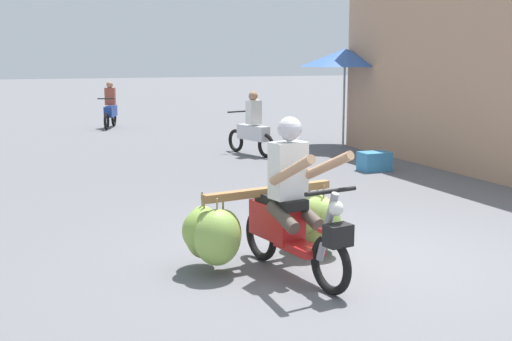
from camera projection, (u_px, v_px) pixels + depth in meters
name	position (u px, v px, depth m)	size (l,w,h in m)	color
ground_plane	(347.00, 260.00, 7.00)	(120.00, 120.00, 0.00)	slate
motorbike_main_loaded	(272.00, 221.00, 6.78)	(1.89, 1.94, 1.58)	black
motorbike_distant_ahead_left	(252.00, 129.00, 14.35)	(0.65, 1.58, 1.40)	black
motorbike_distant_ahead_right	(110.00, 109.00, 19.85)	(0.74, 1.55, 1.40)	black
market_umbrella_near_shop	(345.00, 58.00, 15.49)	(2.14, 2.14, 2.33)	#99999E
produce_crate	(374.00, 161.00, 12.45)	(0.56, 0.40, 0.36)	teal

